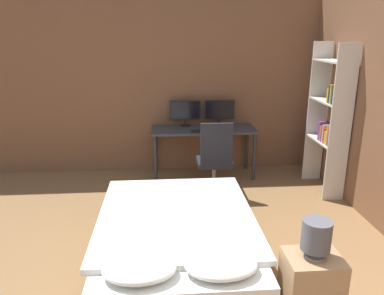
# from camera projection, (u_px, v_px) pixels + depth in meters

# --- Properties ---
(wall_back) EXTENTS (12.00, 0.06, 2.70)m
(wall_back) POSITION_uv_depth(u_px,v_px,m) (205.00, 86.00, 5.84)
(wall_back) COLOR brown
(wall_back) RESTS_ON ground_plane
(bed) EXTENTS (1.48, 2.06, 0.55)m
(bed) POSITION_uv_depth(u_px,v_px,m) (177.00, 241.00, 3.56)
(bed) COLOR #846647
(bed) RESTS_ON ground_plane
(nightstand) EXTENTS (0.41, 0.34, 0.56)m
(nightstand) POSITION_uv_depth(u_px,v_px,m) (311.00, 288.00, 2.85)
(nightstand) COLOR #997551
(nightstand) RESTS_ON ground_plane
(bedside_lamp) EXTENTS (0.22, 0.22, 0.29)m
(bedside_lamp) POSITION_uv_depth(u_px,v_px,m) (316.00, 236.00, 2.71)
(bedside_lamp) COLOR gray
(bedside_lamp) RESTS_ON nightstand
(desk) EXTENTS (1.57, 0.59, 0.75)m
(desk) POSITION_uv_depth(u_px,v_px,m) (204.00, 134.00, 5.69)
(desk) COLOR #38383D
(desk) RESTS_ON ground_plane
(monitor_left) EXTENTS (0.47, 0.16, 0.40)m
(monitor_left) POSITION_uv_depth(u_px,v_px,m) (185.00, 111.00, 5.76)
(monitor_left) COLOR black
(monitor_left) RESTS_ON desk
(monitor_right) EXTENTS (0.47, 0.16, 0.40)m
(monitor_right) POSITION_uv_depth(u_px,v_px,m) (219.00, 111.00, 5.80)
(monitor_right) COLOR black
(monitor_right) RESTS_ON desk
(keyboard) EXTENTS (0.41, 0.13, 0.02)m
(keyboard) POSITION_uv_depth(u_px,v_px,m) (205.00, 131.00, 5.47)
(keyboard) COLOR black
(keyboard) RESTS_ON desk
(computer_mouse) EXTENTS (0.07, 0.05, 0.04)m
(computer_mouse) POSITION_uv_depth(u_px,v_px,m) (225.00, 130.00, 5.49)
(computer_mouse) COLOR black
(computer_mouse) RESTS_ON desk
(office_chair) EXTENTS (0.52, 0.52, 1.03)m
(office_chair) POSITION_uv_depth(u_px,v_px,m) (215.00, 164.00, 5.14)
(office_chair) COLOR black
(office_chair) RESTS_ON ground_plane
(bookshelf) EXTENTS (0.28, 0.78, 2.03)m
(bookshelf) POSITION_uv_depth(u_px,v_px,m) (331.00, 116.00, 4.99)
(bookshelf) COLOR beige
(bookshelf) RESTS_ON ground_plane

